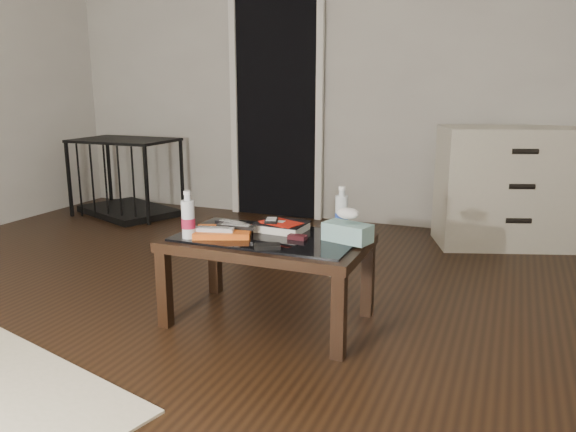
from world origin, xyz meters
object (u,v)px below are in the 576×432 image
Objects in this scene: water_bottle_right at (342,209)px; tissue_box at (347,232)px; dresser at (521,187)px; pet_crate at (127,190)px; coffee_table at (268,248)px; textbook at (282,226)px; water_bottle_left at (188,215)px.

water_bottle_right reaches higher than tissue_box.
pet_crate is (-3.43, -0.26, -0.22)m from dresser.
pet_crate reaches higher than coffee_table.
coffee_table is at bearing -15.83° from pet_crate.
tissue_box is at bearing -130.93° from dresser.
textbook is at bearing -13.61° from pet_crate.
dresser is 2.23m from textbook.
textbook is 0.32m from water_bottle_right.
water_bottle_left is (-0.38, -0.30, 0.10)m from textbook.
water_bottle_left reaches higher than tissue_box.
coffee_table is at bearing -139.65° from dresser.
dresser reaches higher than pet_crate.
water_bottle_right is at bearing 30.98° from water_bottle_left.
dresser is (1.19, 2.02, 0.05)m from coffee_table.
dresser is at bearing 64.21° from water_bottle_right.
tissue_box is (0.08, -0.17, -0.07)m from water_bottle_right.
textbook is 0.38m from tissue_box.
pet_crate reaches higher than water_bottle_right.
pet_crate reaches higher than water_bottle_left.
textbook is at bearing -174.39° from tissue_box.
water_bottle_right is 0.20m from tissue_box.
pet_crate is 2.74m from water_bottle_left.
tissue_box is (0.37, -0.07, 0.02)m from textbook.
textbook is at bearing -140.52° from dresser.
tissue_box is at bearing -6.69° from textbook.
dresser is at bearing 83.75° from tissue_box.
textbook is 1.09× the size of tissue_box.
pet_crate is at bearing 141.93° from coffee_table.
water_bottle_left and water_bottle_right have the same top height.
water_bottle_left is 1.03× the size of tissue_box.
water_bottle_right is at bearing -134.89° from dresser.
pet_crate is at bearing 165.21° from dresser.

